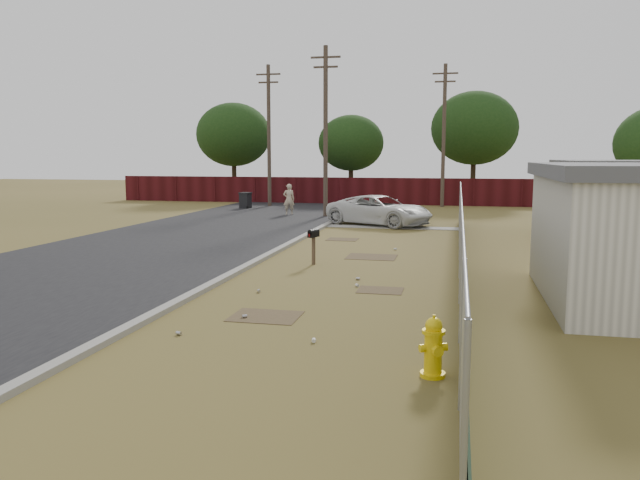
% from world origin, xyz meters
% --- Properties ---
extents(ground, '(120.00, 120.00, 0.00)m').
position_xyz_m(ground, '(0.00, 0.00, 0.00)').
color(ground, brown).
rests_on(ground, ground).
extents(street, '(15.10, 60.00, 0.12)m').
position_xyz_m(street, '(-6.76, 8.05, 0.02)').
color(street, black).
rests_on(street, ground).
extents(chainlink_fence, '(0.10, 27.06, 2.02)m').
position_xyz_m(chainlink_fence, '(3.12, 1.03, 0.80)').
color(chainlink_fence, gray).
rests_on(chainlink_fence, ground).
extents(privacy_fence, '(30.00, 0.12, 1.80)m').
position_xyz_m(privacy_fence, '(-6.00, 25.00, 0.90)').
color(privacy_fence, '#420E11').
rests_on(privacy_fence, ground).
extents(utility_poles, '(12.60, 8.24, 9.00)m').
position_xyz_m(utility_poles, '(-3.67, 20.67, 4.69)').
color(utility_poles, brown).
rests_on(utility_poles, ground).
extents(horizon_trees, '(33.32, 31.94, 7.78)m').
position_xyz_m(horizon_trees, '(0.84, 23.56, 4.63)').
color(horizon_trees, '#342717').
rests_on(horizon_trees, ground).
extents(fire_hydrant, '(0.50, 0.50, 0.95)m').
position_xyz_m(fire_hydrant, '(2.70, -7.82, 0.44)').
color(fire_hydrant, yellow).
rests_on(fire_hydrant, ground).
extents(mailbox, '(0.30, 0.47, 1.08)m').
position_xyz_m(mailbox, '(-1.23, 1.22, 0.86)').
color(mailbox, brown).
rests_on(mailbox, ground).
extents(pickup_truck, '(5.60, 4.29, 1.41)m').
position_xyz_m(pickup_truck, '(-0.61, 12.47, 0.71)').
color(pickup_truck, silver).
rests_on(pickup_truck, ground).
extents(pedestrian, '(0.73, 0.60, 1.73)m').
position_xyz_m(pedestrian, '(-6.19, 16.49, 0.86)').
color(pedestrian, '#C7B392').
rests_on(pedestrian, ground).
extents(trash_bin, '(0.74, 0.81, 1.00)m').
position_xyz_m(trash_bin, '(-9.99, 20.07, 0.51)').
color(trash_bin, black).
rests_on(trash_bin, ground).
extents(scattered_litter, '(2.98, 11.40, 0.07)m').
position_xyz_m(scattered_litter, '(-0.32, -2.73, 0.04)').
color(scattered_litter, silver).
rests_on(scattered_litter, ground).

